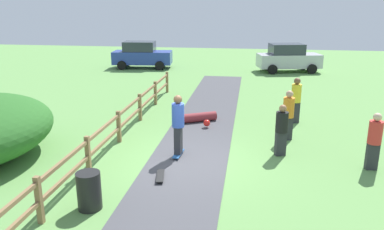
{
  "coord_description": "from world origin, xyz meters",
  "views": [
    {
      "loc": [
        1.77,
        -10.68,
        4.62
      ],
      "look_at": [
        -0.11,
        1.55,
        1.0
      ],
      "focal_mm": 36.09,
      "sensor_mm": 36.0,
      "label": 1
    }
  ],
  "objects": [
    {
      "name": "trash_bin",
      "position": [
        -1.8,
        -3.1,
        0.45
      ],
      "size": [
        0.56,
        0.56,
        0.9
      ],
      "primitive_type": "cylinder",
      "color": "black",
      "rests_on": "ground_plane"
    },
    {
      "name": "skater_riding",
      "position": [
        -0.35,
        0.32,
        1.11
      ],
      "size": [
        0.41,
        0.81,
        1.94
      ],
      "color": "#265999",
      "rests_on": "asphalt_path"
    },
    {
      "name": "bystander_black",
      "position": [
        2.78,
        0.91,
        0.9
      ],
      "size": [
        0.48,
        0.48,
        1.64
      ],
      "color": "#2D2D33",
      "rests_on": "ground_plane"
    },
    {
      "name": "ground_plane",
      "position": [
        0.0,
        0.0,
        0.0
      ],
      "size": [
        60.0,
        60.0,
        0.0
      ],
      "primitive_type": "plane",
      "color": "#60934C"
    },
    {
      "name": "bystander_red",
      "position": [
        5.3,
        0.22,
        0.92
      ],
      "size": [
        0.4,
        0.4,
        1.68
      ],
      "color": "#2D2D33",
      "rests_on": "ground_plane"
    },
    {
      "name": "bystander_orange",
      "position": [
        3.1,
        2.38,
        0.97
      ],
      "size": [
        0.52,
        0.52,
        1.76
      ],
      "color": "#2D2D33",
      "rests_on": "ground_plane"
    },
    {
      "name": "skater_fallen",
      "position": [
        -0.16,
        3.92,
        0.2
      ],
      "size": [
        1.41,
        1.35,
        0.36
      ],
      "color": "maroon",
      "rests_on": "asphalt_path"
    },
    {
      "name": "asphalt_path",
      "position": [
        0.0,
        0.0,
        0.01
      ],
      "size": [
        2.4,
        28.0,
        0.02
      ],
      "primitive_type": "cube",
      "color": "#47474C",
      "rests_on": "ground_plane"
    },
    {
      "name": "parked_car_silver",
      "position": [
        4.27,
        16.51,
        0.96
      ],
      "size": [
        4.47,
        2.68,
        1.92
      ],
      "color": "#B7B7BC",
      "rests_on": "ground_plane"
    },
    {
      "name": "wooden_fence",
      "position": [
        -2.6,
        0.0,
        0.67
      ],
      "size": [
        0.12,
        18.12,
        1.1
      ],
      "color": "olive",
      "rests_on": "ground_plane"
    },
    {
      "name": "bystander_yellow",
      "position": [
        3.57,
        4.47,
        1.01
      ],
      "size": [
        0.51,
        0.51,
        1.82
      ],
      "color": "#2D2D33",
      "rests_on": "ground_plane"
    },
    {
      "name": "parked_car_blue",
      "position": [
        -6.11,
        16.52,
        0.96
      ],
      "size": [
        4.35,
        2.32,
        1.92
      ],
      "color": "#283D99",
      "rests_on": "ground_plane"
    },
    {
      "name": "skateboard_loose",
      "position": [
        -0.55,
        -1.33,
        0.09
      ],
      "size": [
        0.33,
        0.82,
        0.08
      ],
      "color": "black",
      "rests_on": "asphalt_path"
    }
  ]
}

